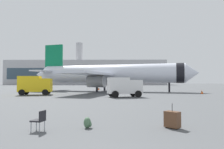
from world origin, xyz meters
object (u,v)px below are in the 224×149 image
rolling_suitcase (172,119)px  cargo_van (124,86)px  safety_cone_near (99,88)px  gate_chair (40,119)px  service_truck (35,84)px  airplane_at_gate (109,74)px  traveller_backpack (88,123)px  safety_cone_mid (202,92)px

rolling_suitcase → cargo_van: bearing=94.5°
cargo_van → safety_cone_near: 24.07m
gate_chair → safety_cone_near: bearing=91.4°
rolling_suitcase → gate_chair: bearing=-173.3°
service_truck → airplane_at_gate: bearing=45.9°
airplane_at_gate → cargo_van: airplane_at_gate is taller
service_truck → rolling_suitcase: 26.64m
airplane_at_gate → gate_chair: size_ratio=40.99×
safety_cone_near → traveller_backpack: safety_cone_near is taller
airplane_at_gate → traveller_backpack: airplane_at_gate is taller
cargo_van → safety_cone_mid: (13.61, 7.89, -1.10)m
service_truck → rolling_suitcase: (15.01, -21.97, -1.22)m
traveller_backpack → gate_chair: gate_chair is taller
service_truck → safety_cone_near: size_ratio=6.58×
cargo_van → safety_cone_near: size_ratio=6.16×
airplane_at_gate → safety_cone_mid: bearing=-25.5°
airplane_at_gate → safety_cone_near: (-2.78, 7.84, -3.28)m
safety_cone_mid → gate_chair: (-17.91, -26.35, 0.14)m
service_truck → safety_cone_mid: service_truck is taller
airplane_at_gate → rolling_suitcase: (3.94, -33.39, -3.27)m
service_truck → rolling_suitcase: size_ratio=4.61×
rolling_suitcase → airplane_at_gate: bearing=96.7°
service_truck → safety_cone_near: bearing=66.7°
safety_cone_near → rolling_suitcase: rolling_suitcase is taller
safety_cone_near → safety_cone_mid: (18.94, -15.55, -0.03)m
service_truck → cargo_van: bearing=-17.1°
cargo_van → rolling_suitcase: 17.87m
safety_cone_mid → rolling_suitcase: (-12.22, -25.68, 0.04)m
cargo_van → service_truck: bearing=162.9°
safety_cone_near → traveller_backpack: (2.95, -41.29, -0.15)m
service_truck → rolling_suitcase: service_truck is taller
cargo_van → safety_cone_mid: 15.77m
rolling_suitcase → traveller_backpack: bearing=-179.1°
cargo_van → traveller_backpack: size_ratio=9.90×
cargo_van → safety_cone_mid: size_ratio=6.61×
safety_cone_mid → traveller_backpack: (-15.99, -25.74, -0.12)m
cargo_van → airplane_at_gate: bearing=99.3°
airplane_at_gate → cargo_van: (2.55, -15.60, -2.21)m
cargo_van → traveller_backpack: (-2.38, -17.85, -1.22)m
safety_cone_mid → traveller_backpack: size_ratio=1.50×
rolling_suitcase → gate_chair: 5.73m
service_truck → safety_cone_near: 21.00m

